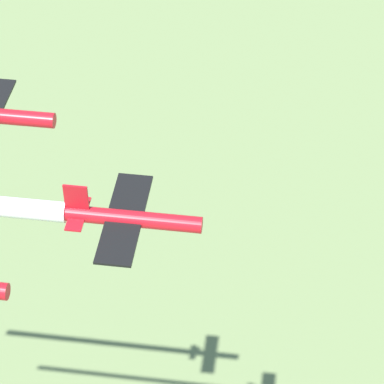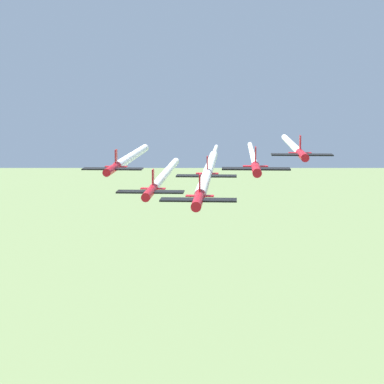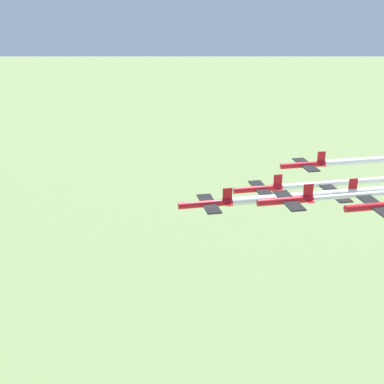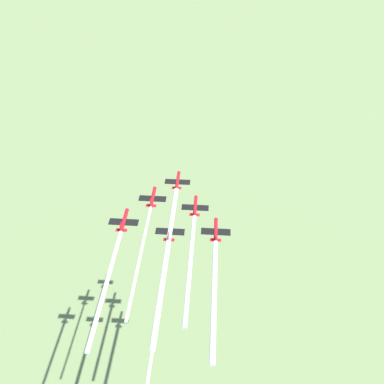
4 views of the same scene
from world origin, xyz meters
name	(u,v)px [view 2 (image 2 of 4)]	position (x,y,z in m)	size (l,w,h in m)	color
jet_0	(198,200)	(-51.80, -30.60, 92.62)	(9.09, 8.71, 3.04)	red
jet_1	(256,169)	(-41.80, -38.89, 94.91)	(9.09, 8.71, 3.04)	red
jet_2	(150,192)	(-39.69, -25.89, 91.92)	(9.09, 8.71, 3.04)	red
jet_3	(302,155)	(-31.80, -47.19, 95.71)	(9.09, 8.71, 3.04)	red
jet_4	(206,176)	(-29.69, -34.18, 92.68)	(9.09, 8.71, 3.04)	red
jet_5	(112,169)	(-27.58, -21.18, 93.59)	(9.09, 8.71, 3.04)	red
smoke_trail_0	(209,170)	(-21.22, -35.56, 92.58)	(53.18, 9.96, 1.39)	white
smoke_trail_1	(252,153)	(-19.25, -42.55, 94.87)	(37.03, 6.76, 0.79)	white
smoke_trail_2	(167,172)	(-17.64, -29.46, 91.88)	(36.08, 6.96, 1.15)	white
smoke_trail_3	(291,144)	(-10.87, -50.58, 95.67)	(33.83, 6.50, 1.05)	white
smoke_trail_4	(213,157)	(-0.88, -38.86, 92.63)	(49.55, 8.75, 0.74)	white
smoke_trail_5	(133,156)	(-6.73, -24.56, 93.55)	(33.73, 6.77, 1.35)	white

